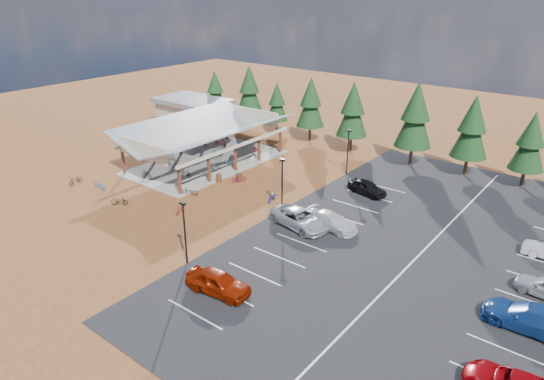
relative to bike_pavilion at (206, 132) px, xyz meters
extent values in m
plane|color=brown|center=(10.00, -7.00, -3.82)|extent=(140.00, 140.00, 0.00)
cube|color=black|center=(28.50, -4.00, -3.80)|extent=(27.00, 44.00, 0.04)
cube|color=gray|center=(0.00, 0.00, -3.77)|extent=(10.60, 18.60, 0.10)
cube|color=#4F2516|center=(-4.60, -8.40, -2.22)|extent=(0.25, 0.25, 3.00)
cube|color=#4F2516|center=(-4.60, -4.20, -2.22)|extent=(0.25, 0.25, 3.00)
cube|color=#4F2516|center=(-4.60, 0.00, -2.22)|extent=(0.25, 0.25, 3.00)
cube|color=#4F2516|center=(-4.60, 4.20, -2.22)|extent=(0.25, 0.25, 3.00)
cube|color=#4F2516|center=(-4.60, 8.40, -2.22)|extent=(0.25, 0.25, 3.00)
cube|color=#4F2516|center=(4.60, -8.40, -2.22)|extent=(0.25, 0.25, 3.00)
cube|color=#4F2516|center=(4.60, -4.20, -2.22)|extent=(0.25, 0.25, 3.00)
cube|color=#4F2516|center=(4.60, 0.00, -2.22)|extent=(0.25, 0.25, 3.00)
cube|color=#4F2516|center=(4.60, 4.20, -2.22)|extent=(0.25, 0.25, 3.00)
cube|color=#4F2516|center=(4.60, 8.40, -2.22)|extent=(0.25, 0.25, 3.00)
cube|color=beige|center=(-5.00, 0.00, -0.72)|extent=(0.22, 18.00, 0.35)
cube|color=beige|center=(5.00, 0.00, -0.72)|extent=(0.22, 18.00, 0.35)
cube|color=slate|center=(-2.90, 0.00, 0.18)|extent=(5.85, 19.40, 2.13)
cube|color=slate|center=(2.90, 0.00, 0.18)|extent=(5.85, 19.40, 2.13)
cube|color=beige|center=(0.00, -9.00, 0.08)|extent=(7.50, 0.15, 1.80)
cube|color=beige|center=(0.00, 9.00, 0.08)|extent=(7.50, 0.15, 1.80)
cube|color=#ADA593|center=(-14.00, 11.00, -2.22)|extent=(10.00, 6.00, 3.20)
cube|color=slate|center=(-14.00, 11.00, -0.27)|extent=(11.00, 7.00, 0.70)
cylinder|color=black|center=(15.00, -17.00, -1.32)|extent=(0.14, 0.14, 5.00)
cube|color=black|center=(15.00, -17.00, 1.23)|extent=(0.50, 0.25, 0.18)
cylinder|color=black|center=(15.00, -5.00, -1.32)|extent=(0.14, 0.14, 5.00)
cube|color=black|center=(15.00, -5.00, 1.23)|extent=(0.50, 0.25, 0.18)
cylinder|color=black|center=(15.00, 7.00, -1.32)|extent=(0.14, 0.14, 5.00)
cube|color=black|center=(15.00, 7.00, 1.23)|extent=(0.50, 0.25, 0.18)
cylinder|color=#512C1D|center=(5.41, -3.60, -3.37)|extent=(0.60, 0.60, 0.90)
cylinder|color=#512C1D|center=(6.92, -2.09, -3.37)|extent=(0.60, 0.60, 0.90)
cylinder|color=#382314|center=(-13.42, 15.38, -2.90)|extent=(0.36, 0.36, 1.84)
cone|color=black|center=(-13.42, 15.38, 0.23)|extent=(3.24, 3.24, 4.42)
cone|color=black|center=(-13.42, 15.38, 2.07)|extent=(2.50, 2.50, 3.31)
cylinder|color=#382314|center=(-6.72, 15.70, -2.73)|extent=(0.36, 0.36, 2.18)
cone|color=black|center=(-6.72, 15.70, 0.98)|extent=(3.84, 3.84, 5.24)
cone|color=black|center=(-6.72, 15.70, 3.16)|extent=(2.97, 2.97, 3.93)
cylinder|color=#382314|center=(-1.41, 15.46, -2.95)|extent=(0.36, 0.36, 1.74)
cone|color=black|center=(-1.41, 15.46, 0.00)|extent=(3.06, 3.06, 4.17)
cone|color=black|center=(-1.41, 15.46, 1.74)|extent=(2.36, 2.36, 3.13)
cylinder|color=#382314|center=(4.71, 14.82, -2.77)|extent=(0.36, 0.36, 2.11)
cone|color=black|center=(4.71, 14.82, 0.83)|extent=(3.72, 3.72, 5.07)
cone|color=black|center=(4.71, 14.82, 2.94)|extent=(2.88, 2.88, 3.81)
cylinder|color=#382314|center=(11.38, 14.17, -2.73)|extent=(0.36, 0.36, 2.18)
cone|color=black|center=(11.38, 14.17, 0.97)|extent=(3.84, 3.84, 5.23)
cone|color=black|center=(11.38, 14.17, 3.15)|extent=(2.96, 2.96, 3.92)
cylinder|color=#382314|center=(19.42, 14.12, -2.63)|extent=(0.36, 0.36, 2.40)
cone|color=black|center=(19.42, 14.12, 1.45)|extent=(4.22, 4.22, 5.75)
cone|color=black|center=(19.42, 14.12, 3.85)|extent=(3.26, 3.26, 4.31)
cylinder|color=#382314|center=(25.51, 14.97, -2.72)|extent=(0.36, 0.36, 2.21)
cone|color=black|center=(25.51, 14.97, 1.04)|extent=(3.89, 3.89, 5.30)
cone|color=black|center=(25.51, 14.97, 3.25)|extent=(3.00, 3.00, 3.98)
cylinder|color=#382314|center=(31.33, 15.25, -2.84)|extent=(0.36, 0.36, 1.97)
cone|color=black|center=(31.33, 15.25, 0.52)|extent=(3.47, 3.47, 4.73)
cone|color=black|center=(31.33, 15.25, 2.49)|extent=(2.68, 2.68, 3.55)
imported|color=black|center=(-1.37, -7.80, -3.23)|extent=(1.93, 0.82, 0.99)
imported|color=gray|center=(-3.16, -2.69, -3.17)|extent=(1.91, 0.85, 1.11)
imported|color=navy|center=(-0.80, 2.54, -3.31)|extent=(1.59, 0.58, 0.83)
imported|color=maroon|center=(-3.36, 5.60, -3.18)|extent=(1.89, 0.83, 1.10)
imported|color=black|center=(1.54, -4.83, -3.24)|extent=(1.91, 0.83, 0.98)
imported|color=gray|center=(2.23, -1.49, -3.23)|extent=(1.69, 0.79, 0.98)
imported|color=navy|center=(2.81, 0.95, -3.33)|extent=(1.59, 0.83, 0.79)
imported|color=maroon|center=(2.67, 6.14, -3.22)|extent=(1.75, 0.85, 1.01)
imported|color=black|center=(-6.21, -13.43, -3.35)|extent=(0.99, 1.91, 0.96)
imported|color=#1750A0|center=(-3.00, -12.68, -3.38)|extent=(1.73, 0.69, 0.89)
imported|color=maroon|center=(8.00, -11.36, -3.34)|extent=(0.89, 1.66, 0.96)
imported|color=black|center=(1.97, -13.77, -3.37)|extent=(1.77, 1.42, 0.90)
imported|color=navy|center=(13.00, -3.97, -3.36)|extent=(1.05, 1.85, 0.92)
imported|color=maroon|center=(7.20, -2.34, -3.34)|extent=(1.37, 1.55, 0.97)
imported|color=black|center=(5.61, -7.98, -3.40)|extent=(1.69, 1.28, 0.85)
imported|color=maroon|center=(19.56, -18.29, -2.97)|extent=(4.98, 2.52, 1.63)
imported|color=#9A9CA1|center=(18.31, -6.77, -2.99)|extent=(6.12, 3.68, 1.59)
imported|color=silver|center=(20.66, -5.34, -3.07)|extent=(5.02, 2.35, 1.42)
imported|color=black|center=(19.48, 3.34, -3.07)|extent=(4.44, 2.45, 1.43)
imported|color=navy|center=(37.34, -9.18, -2.95)|extent=(5.79, 2.50, 1.66)
camera|label=1|loc=(39.83, -38.05, 15.93)|focal=32.00mm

